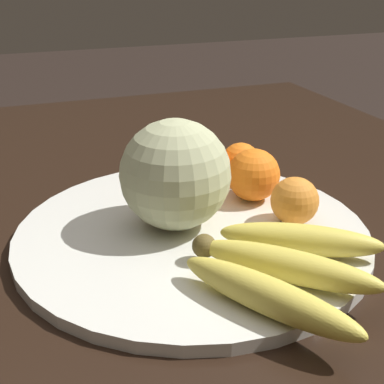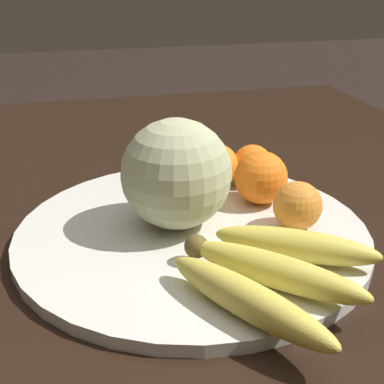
{
  "view_description": "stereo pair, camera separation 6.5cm",
  "coord_description": "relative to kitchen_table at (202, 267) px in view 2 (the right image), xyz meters",
  "views": [
    {
      "loc": [
        -0.62,
        0.24,
        1.06
      ],
      "look_at": [
        -0.06,
        0.03,
        0.79
      ],
      "focal_mm": 50.0,
      "sensor_mm": 36.0,
      "label": 1
    },
    {
      "loc": [
        -0.64,
        0.18,
        1.06
      ],
      "look_at": [
        -0.06,
        0.03,
        0.79
      ],
      "focal_mm": 50.0,
      "sensor_mm": 36.0,
      "label": 2
    }
  ],
  "objects": [
    {
      "name": "orange_mid_center",
      "position": [
        -0.09,
        -0.1,
        0.13
      ],
      "size": [
        0.06,
        0.06,
        0.06
      ],
      "color": "orange",
      "rests_on": "fruit_bowl"
    },
    {
      "name": "orange_back_left",
      "position": [
        0.05,
        0.03,
        0.13
      ],
      "size": [
        0.06,
        0.06,
        0.06
      ],
      "color": "orange",
      "rests_on": "fruit_bowl"
    },
    {
      "name": "banana_bunch",
      "position": [
        -0.21,
        -0.02,
        0.12
      ],
      "size": [
        0.24,
        0.24,
        0.04
      ],
      "rotation": [
        0.0,
        0.0,
        3.91
      ],
      "color": "brown",
      "rests_on": "fruit_bowl"
    },
    {
      "name": "orange_back_right",
      "position": [
        0.06,
        -0.09,
        0.13
      ],
      "size": [
        0.06,
        0.06,
        0.06
      ],
      "color": "orange",
      "rests_on": "fruit_bowl"
    },
    {
      "name": "melon",
      "position": [
        -0.05,
        0.05,
        0.17
      ],
      "size": [
        0.14,
        0.14,
        0.14
      ],
      "color": "#B2B789",
      "rests_on": "fruit_bowl"
    },
    {
      "name": "fruit_bowl",
      "position": [
        -0.06,
        0.03,
        0.09
      ],
      "size": [
        0.44,
        0.44,
        0.02
      ],
      "color": "silver",
      "rests_on": "kitchen_table"
    },
    {
      "name": "orange_front_right",
      "position": [
        -0.01,
        -0.08,
        0.14
      ],
      "size": [
        0.07,
        0.07,
        0.07
      ],
      "color": "orange",
      "rests_on": "fruit_bowl"
    },
    {
      "name": "kitchen_table",
      "position": [
        0.0,
        0.0,
        0.0
      ],
      "size": [
        1.38,
        1.09,
        0.72
      ],
      "color": "black",
      "rests_on": "ground_plane"
    },
    {
      "name": "orange_front_left",
      "position": [
        0.06,
        -0.04,
        0.13
      ],
      "size": [
        0.06,
        0.06,
        0.06
      ],
      "color": "orange",
      "rests_on": "fruit_bowl"
    }
  ]
}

